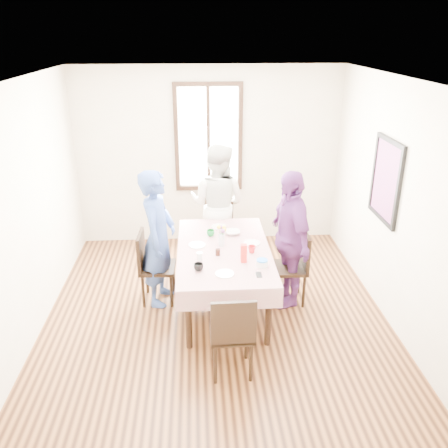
# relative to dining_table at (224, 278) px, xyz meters

# --- Properties ---
(ground) EXTENTS (4.50, 4.50, 0.00)m
(ground) POSITION_rel_dining_table_xyz_m (-0.11, -0.24, -0.38)
(ground) COLOR black
(ground) RESTS_ON ground
(back_wall) EXTENTS (4.00, 0.00, 4.00)m
(back_wall) POSITION_rel_dining_table_xyz_m (-0.11, 2.01, 0.98)
(back_wall) COLOR beige
(back_wall) RESTS_ON ground
(right_wall) EXTENTS (0.00, 4.50, 4.50)m
(right_wall) POSITION_rel_dining_table_xyz_m (1.89, -0.24, 0.98)
(right_wall) COLOR beige
(right_wall) RESTS_ON ground
(window_frame) EXTENTS (1.02, 0.06, 1.62)m
(window_frame) POSITION_rel_dining_table_xyz_m (-0.11, 1.99, 1.27)
(window_frame) COLOR black
(window_frame) RESTS_ON back_wall
(window_pane) EXTENTS (0.90, 0.02, 1.50)m
(window_pane) POSITION_rel_dining_table_xyz_m (-0.11, 2.00, 1.27)
(window_pane) COLOR white
(window_pane) RESTS_ON back_wall
(art_poster) EXTENTS (0.04, 0.76, 0.96)m
(art_poster) POSITION_rel_dining_table_xyz_m (1.87, 0.06, 1.18)
(art_poster) COLOR red
(art_poster) RESTS_ON right_wall
(dining_table) EXTENTS (0.96, 1.76, 0.75)m
(dining_table) POSITION_rel_dining_table_xyz_m (0.00, 0.00, 0.00)
(dining_table) COLOR black
(dining_table) RESTS_ON ground
(tablecloth) EXTENTS (1.08, 1.88, 0.01)m
(tablecloth) POSITION_rel_dining_table_xyz_m (0.00, 0.00, 0.38)
(tablecloth) COLOR #600814
(tablecloth) RESTS_ON dining_table
(chair_left) EXTENTS (0.44, 0.44, 0.91)m
(chair_left) POSITION_rel_dining_table_xyz_m (-0.80, 0.16, 0.08)
(chair_left) COLOR black
(chair_left) RESTS_ON ground
(chair_right) EXTENTS (0.43, 0.43, 0.91)m
(chair_right) POSITION_rel_dining_table_xyz_m (0.80, 0.05, 0.08)
(chair_right) COLOR black
(chair_right) RESTS_ON ground
(chair_far) EXTENTS (0.45, 0.45, 0.91)m
(chair_far) POSITION_rel_dining_table_xyz_m (0.00, 1.21, 0.08)
(chair_far) COLOR black
(chair_far) RESTS_ON ground
(chair_near) EXTENTS (0.43, 0.43, 0.91)m
(chair_near) POSITION_rel_dining_table_xyz_m (0.00, -1.21, 0.08)
(chair_near) COLOR black
(chair_near) RESTS_ON ground
(person_left) EXTENTS (0.52, 0.69, 1.69)m
(person_left) POSITION_rel_dining_table_xyz_m (-0.78, 0.16, 0.47)
(person_left) COLOR #304A8F
(person_left) RESTS_ON ground
(person_far) EXTENTS (1.04, 0.95, 1.74)m
(person_far) POSITION_rel_dining_table_xyz_m (0.00, 1.19, 0.49)
(person_far) COLOR silver
(person_far) RESTS_ON ground
(person_right) EXTENTS (0.58, 1.05, 1.69)m
(person_right) POSITION_rel_dining_table_xyz_m (0.78, 0.05, 0.47)
(person_right) COLOR #612B6E
(person_right) RESTS_ON ground
(mug_black) EXTENTS (0.12, 0.12, 0.08)m
(mug_black) POSITION_rel_dining_table_xyz_m (-0.30, -0.52, 0.43)
(mug_black) COLOR black
(mug_black) RESTS_ON tablecloth
(mug_flag) EXTENTS (0.12, 0.12, 0.08)m
(mug_flag) POSITION_rel_dining_table_xyz_m (0.32, -0.12, 0.43)
(mug_flag) COLOR red
(mug_flag) RESTS_ON tablecloth
(mug_green) EXTENTS (0.10, 0.10, 0.08)m
(mug_green) POSITION_rel_dining_table_xyz_m (-0.14, 0.38, 0.43)
(mug_green) COLOR #0C7226
(mug_green) RESTS_ON tablecloth
(serving_bowl) EXTENTS (0.21, 0.21, 0.05)m
(serving_bowl) POSITION_rel_dining_table_xyz_m (0.14, 0.42, 0.41)
(serving_bowl) COLOR white
(serving_bowl) RESTS_ON tablecloth
(juice_carton) EXTENTS (0.07, 0.07, 0.21)m
(juice_carton) POSITION_rel_dining_table_xyz_m (0.20, -0.34, 0.49)
(juice_carton) COLOR red
(juice_carton) RESTS_ON tablecloth
(butter_tub) EXTENTS (0.13, 0.13, 0.07)m
(butter_tub) POSITION_rel_dining_table_xyz_m (0.39, -0.46, 0.42)
(butter_tub) COLOR white
(butter_tub) RESTS_ON tablecloth
(jam_jar) EXTENTS (0.05, 0.05, 0.08)m
(jam_jar) POSITION_rel_dining_table_xyz_m (-0.08, -0.17, 0.43)
(jam_jar) COLOR black
(jam_jar) RESTS_ON tablecloth
(drinking_glass) EXTENTS (0.06, 0.06, 0.09)m
(drinking_glass) POSITION_rel_dining_table_xyz_m (-0.29, -0.26, 0.43)
(drinking_glass) COLOR silver
(drinking_glass) RESTS_ON tablecloth
(smartphone) EXTENTS (0.06, 0.12, 0.01)m
(smartphone) POSITION_rel_dining_table_xyz_m (0.33, -0.66, 0.39)
(smartphone) COLOR black
(smartphone) RESTS_ON tablecloth
(flower_vase) EXTENTS (0.07, 0.07, 0.14)m
(flower_vase) POSITION_rel_dining_table_xyz_m (-0.02, 0.09, 0.46)
(flower_vase) COLOR silver
(flower_vase) RESTS_ON tablecloth
(plate_left) EXTENTS (0.20, 0.20, 0.01)m
(plate_left) POSITION_rel_dining_table_xyz_m (-0.31, 0.11, 0.39)
(plate_left) COLOR white
(plate_left) RESTS_ON tablecloth
(plate_right) EXTENTS (0.20, 0.20, 0.01)m
(plate_right) POSITION_rel_dining_table_xyz_m (0.35, 0.13, 0.39)
(plate_right) COLOR white
(plate_right) RESTS_ON tablecloth
(plate_far) EXTENTS (0.20, 0.20, 0.01)m
(plate_far) POSITION_rel_dining_table_xyz_m (-0.02, 0.66, 0.39)
(plate_far) COLOR white
(plate_far) RESTS_ON tablecloth
(plate_near) EXTENTS (0.20, 0.20, 0.01)m
(plate_near) POSITION_rel_dining_table_xyz_m (-0.03, -0.62, 0.39)
(plate_near) COLOR white
(plate_near) RESTS_ON tablecloth
(butter_lid) EXTENTS (0.12, 0.12, 0.01)m
(butter_lid) POSITION_rel_dining_table_xyz_m (0.39, -0.46, 0.46)
(butter_lid) COLOR blue
(butter_lid) RESTS_ON butter_tub
(flower_bunch) EXTENTS (0.09, 0.09, 0.10)m
(flower_bunch) POSITION_rel_dining_table_xyz_m (-0.02, 0.09, 0.58)
(flower_bunch) COLOR yellow
(flower_bunch) RESTS_ON flower_vase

